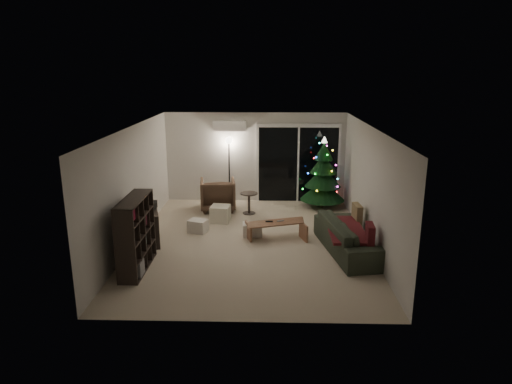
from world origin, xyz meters
TOP-DOWN VIEW (x-y plane):
  - room at (0.46, 1.49)m, footprint 6.50×7.51m
  - bookshelf at (-2.25, -1.43)m, footprint 0.74×1.43m
  - media_cabinet at (-2.25, 0.01)m, footprint 0.74×1.23m
  - stereo at (-2.25, 0.01)m, footprint 0.36×0.43m
  - armchair at (-0.97, 2.34)m, footprint 1.00×1.03m
  - ottoman at (-0.81, 1.35)m, footprint 0.50×0.50m
  - cardboard_box_a at (-1.25, 0.59)m, footprint 0.49×0.43m
  - cardboard_box_b at (0.01, 0.39)m, footprint 0.45×0.35m
  - side_table at (-0.13, 2.02)m, footprint 0.48×0.48m
  - floor_lamp at (-0.72, 3.09)m, footprint 0.29×0.29m
  - sofa at (2.05, -0.49)m, footprint 1.28×2.40m
  - sofa_throw at (1.95, -0.49)m, footprint 0.71×1.64m
  - cushion_a at (2.30, 0.16)m, footprint 0.17×0.45m
  - cushion_b at (2.30, -1.14)m, footprint 0.16×0.45m
  - coffee_table at (0.54, 0.18)m, footprint 1.35×0.82m
  - remote_a at (0.39, 0.18)m, footprint 0.16×0.05m
  - remote_b at (0.64, 0.23)m, footprint 0.15×0.09m
  - christmas_tree at (1.84, 2.63)m, footprint 1.58×1.58m

SIDE VIEW (x-z plane):
  - cardboard_box_a at x=-1.25m, z-range 0.00..0.29m
  - cardboard_box_b at x=0.01m, z-range 0.00..0.30m
  - ottoman at x=-0.81m, z-range 0.00..0.40m
  - coffee_table at x=0.54m, z-range 0.00..0.40m
  - side_table at x=-0.13m, z-range 0.00..0.56m
  - sofa at x=2.05m, z-range 0.00..0.67m
  - media_cabinet at x=-2.25m, z-range 0.00..0.72m
  - remote_a at x=0.39m, z-range 0.40..0.43m
  - remote_b at x=0.64m, z-range 0.40..0.43m
  - armchair at x=-0.97m, z-range 0.00..0.84m
  - sofa_throw at x=1.95m, z-range 0.45..0.51m
  - cushion_a at x=2.30m, z-range 0.38..0.82m
  - cushion_b at x=2.30m, z-range 0.38..0.82m
  - bookshelf at x=-2.25m, z-range 0.00..1.39m
  - stereo at x=-2.25m, z-range 0.72..0.87m
  - floor_lamp at x=-0.72m, z-range 0.00..1.78m
  - christmas_tree at x=1.84m, z-range 0.00..1.94m
  - room at x=0.46m, z-range -0.28..2.32m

